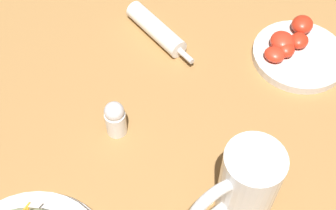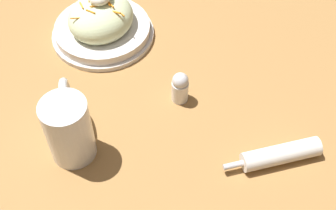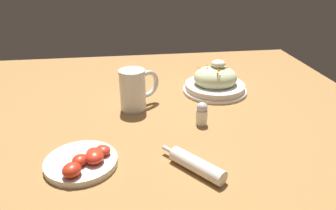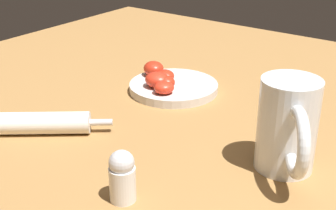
{
  "view_description": "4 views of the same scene",
  "coord_description": "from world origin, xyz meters",
  "px_view_note": "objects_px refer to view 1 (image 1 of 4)",
  "views": [
    {
      "loc": [
        -0.05,
        -0.4,
        0.61
      ],
      "look_at": [
        -0.05,
        0.0,
        0.07
      ],
      "focal_mm": 47.57,
      "sensor_mm": 36.0,
      "label": 1
    },
    {
      "loc": [
        0.41,
        0.21,
        0.69
      ],
      "look_at": [
        -0.04,
        0.01,
        0.09
      ],
      "focal_mm": 48.35,
      "sensor_mm": 36.0,
      "label": 2
    },
    {
      "loc": [
        0.08,
        0.8,
        0.46
      ],
      "look_at": [
        -0.03,
        -0.02,
        0.06
      ],
      "focal_mm": 34.42,
      "sensor_mm": 36.0,
      "label": 3
    },
    {
      "loc": [
        -0.49,
        -0.34,
        0.35
      ],
      "look_at": [
        -0.02,
        0.01,
        0.09
      ],
      "focal_mm": 50.55,
      "sensor_mm": 36.0,
      "label": 4
    }
  ],
  "objects_px": {
    "napkin_roll": "(156,29)",
    "tomato_plate": "(296,51)",
    "beer_mug": "(245,187)",
    "salt_shaker": "(115,117)"
  },
  "relations": [
    {
      "from": "napkin_roll",
      "to": "tomato_plate",
      "type": "relative_size",
      "value": 0.9
    },
    {
      "from": "napkin_roll",
      "to": "tomato_plate",
      "type": "distance_m",
      "value": 0.26
    },
    {
      "from": "beer_mug",
      "to": "napkin_roll",
      "type": "xyz_separation_m",
      "value": [
        -0.12,
        0.35,
        -0.04
      ]
    },
    {
      "from": "napkin_roll",
      "to": "salt_shaker",
      "type": "bearing_deg",
      "value": -106.37
    },
    {
      "from": "beer_mug",
      "to": "salt_shaker",
      "type": "relative_size",
      "value": 1.89
    },
    {
      "from": "napkin_roll",
      "to": "tomato_plate",
      "type": "bearing_deg",
      "value": -12.13
    },
    {
      "from": "beer_mug",
      "to": "napkin_roll",
      "type": "relative_size",
      "value": 0.84
    },
    {
      "from": "beer_mug",
      "to": "tomato_plate",
      "type": "relative_size",
      "value": 0.76
    },
    {
      "from": "napkin_roll",
      "to": "salt_shaker",
      "type": "height_order",
      "value": "salt_shaker"
    },
    {
      "from": "salt_shaker",
      "to": "napkin_roll",
      "type": "bearing_deg",
      "value": 73.63
    }
  ]
}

